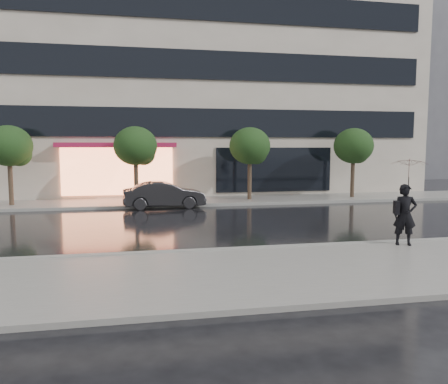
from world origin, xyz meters
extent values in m
plane|color=black|center=(0.00, 0.00, 0.00)|extent=(120.00, 120.00, 0.00)
cube|color=slate|center=(0.00, -3.25, 0.06)|extent=(60.00, 4.50, 0.12)
cube|color=slate|center=(0.00, 10.25, 0.06)|extent=(60.00, 3.50, 0.12)
cube|color=gray|center=(0.00, -1.00, 0.07)|extent=(60.00, 0.25, 0.14)
cube|color=gray|center=(0.00, 8.50, 0.07)|extent=(60.00, 0.25, 0.14)
cube|color=beige|center=(0.00, 18.00, 9.00)|extent=(30.00, 12.00, 18.00)
cube|color=black|center=(0.00, 11.94, 4.30)|extent=(28.00, 0.12, 1.60)
cube|color=black|center=(0.00, 11.94, 7.50)|extent=(28.00, 0.12, 1.60)
cube|color=black|center=(0.00, 11.94, 10.70)|extent=(28.00, 0.12, 1.60)
cube|color=#FF8C59|center=(-4.00, 11.92, 1.60)|extent=(6.00, 0.10, 2.60)
cube|color=#9F1842|center=(-4.00, 11.59, 3.05)|extent=(6.40, 0.70, 0.25)
cube|color=black|center=(5.00, 11.94, 1.60)|extent=(7.00, 0.10, 2.60)
cube|color=#4C4C54|center=(26.00, 28.00, 8.00)|extent=(12.00, 12.00, 16.00)
cylinder|color=#33261C|center=(-9.00, 10.00, 1.10)|extent=(0.22, 0.22, 2.20)
ellipsoid|color=black|center=(-9.00, 10.00, 3.00)|extent=(2.20, 2.20, 1.98)
sphere|color=black|center=(-8.60, 10.20, 2.60)|extent=(1.20, 1.20, 1.20)
cylinder|color=#33261C|center=(-3.00, 10.00, 1.10)|extent=(0.22, 0.22, 2.20)
ellipsoid|color=black|center=(-3.00, 10.00, 3.00)|extent=(2.20, 2.20, 1.98)
sphere|color=black|center=(-2.60, 10.20, 2.60)|extent=(1.20, 1.20, 1.20)
cylinder|color=#33261C|center=(3.00, 10.00, 1.10)|extent=(0.22, 0.22, 2.20)
ellipsoid|color=black|center=(3.00, 10.00, 3.00)|extent=(2.20, 2.20, 1.98)
sphere|color=black|center=(3.40, 10.20, 2.60)|extent=(1.20, 1.20, 1.20)
cylinder|color=#33261C|center=(9.00, 10.00, 1.10)|extent=(0.22, 0.22, 2.20)
ellipsoid|color=black|center=(9.00, 10.00, 3.00)|extent=(2.20, 2.20, 1.98)
sphere|color=black|center=(9.40, 10.20, 2.60)|extent=(1.20, 1.20, 1.20)
imported|color=black|center=(-1.68, 8.30, 0.64)|extent=(3.98, 1.57, 1.29)
imported|color=black|center=(4.71, -1.50, 1.01)|extent=(0.75, 0.61, 1.78)
imported|color=#330B09|center=(4.76, -1.52, 2.18)|extent=(1.29, 1.30, 0.93)
cylinder|color=black|center=(4.76, -1.52, 1.66)|extent=(0.02, 0.02, 0.89)
cube|color=black|center=(4.44, -1.47, 1.22)|extent=(0.22, 0.35, 0.38)
camera|label=1|loc=(-2.82, -12.76, 2.99)|focal=35.00mm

